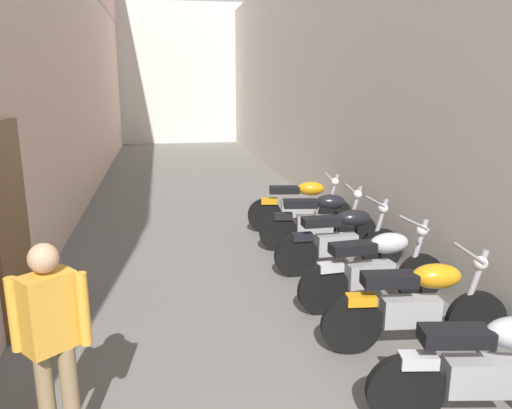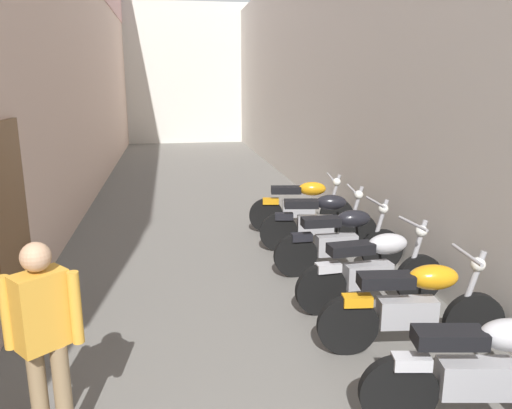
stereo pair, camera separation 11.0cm
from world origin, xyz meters
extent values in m
plane|color=#66635E|center=(0.00, 9.09, 0.00)|extent=(38.18, 38.18, 0.00)
cube|color=brown|center=(-2.45, 5.60, 1.10)|extent=(0.06, 1.10, 2.20)
cube|color=beige|center=(2.67, 11.09, 2.78)|extent=(0.40, 22.18, 5.57)
cube|color=beige|center=(0.00, 23.18, 2.94)|extent=(7.94, 2.00, 5.89)
cylinder|color=black|center=(0.90, 3.18, 0.30)|extent=(0.60, 0.18, 0.60)
cube|color=#9E9EA3|center=(1.47, 3.09, 0.42)|extent=(0.59, 0.29, 0.28)
cube|color=black|center=(1.24, 3.13, 0.76)|extent=(0.55, 0.31, 0.12)
cube|color=#B7B7BC|center=(0.98, 3.17, 0.56)|extent=(0.30, 0.19, 0.10)
cylinder|color=black|center=(2.14, 4.12, 0.30)|extent=(0.61, 0.15, 0.60)
cylinder|color=black|center=(0.90, 4.27, 0.30)|extent=(0.61, 0.15, 0.60)
cube|color=#9E9EA3|center=(1.47, 4.20, 0.42)|extent=(0.58, 0.26, 0.28)
ellipsoid|color=orange|center=(1.70, 4.17, 0.78)|extent=(0.51, 0.31, 0.24)
cube|color=black|center=(1.24, 4.23, 0.76)|extent=(0.54, 0.28, 0.12)
cylinder|color=#9E9EA3|center=(2.07, 4.13, 0.65)|extent=(0.25, 0.09, 0.77)
cylinder|color=#9E9EA3|center=(2.00, 4.14, 1.00)|extent=(0.10, 0.58, 0.04)
sphere|color=silver|center=(2.12, 4.13, 0.90)|extent=(0.14, 0.14, 0.14)
cube|color=orange|center=(0.98, 4.26, 0.56)|extent=(0.29, 0.17, 0.10)
cylinder|color=black|center=(2.14, 5.23, 0.30)|extent=(0.60, 0.13, 0.60)
cylinder|color=black|center=(0.89, 5.13, 0.30)|extent=(0.60, 0.13, 0.60)
cube|color=#9E9EA3|center=(1.47, 5.18, 0.42)|extent=(0.57, 0.24, 0.28)
ellipsoid|color=#B7B7BC|center=(1.70, 5.19, 0.78)|extent=(0.50, 0.30, 0.24)
cube|color=black|center=(1.24, 5.16, 0.76)|extent=(0.54, 0.26, 0.12)
cylinder|color=#9E9EA3|center=(2.07, 5.22, 0.65)|extent=(0.25, 0.08, 0.77)
cylinder|color=#9E9EA3|center=(2.00, 5.22, 1.00)|extent=(0.08, 0.58, 0.04)
sphere|color=silver|center=(2.12, 5.23, 0.90)|extent=(0.14, 0.14, 0.14)
cube|color=#B7B7BC|center=(0.97, 5.14, 0.56)|extent=(0.29, 0.16, 0.10)
cylinder|color=black|center=(2.14, 6.29, 0.30)|extent=(0.60, 0.08, 0.60)
cylinder|color=black|center=(0.89, 6.28, 0.30)|extent=(0.60, 0.08, 0.60)
cube|color=#9E9EA3|center=(1.47, 6.29, 0.42)|extent=(0.56, 0.20, 0.28)
ellipsoid|color=black|center=(1.70, 6.29, 0.78)|extent=(0.48, 0.26, 0.24)
cube|color=black|center=(1.24, 6.28, 0.76)|extent=(0.52, 0.22, 0.12)
cylinder|color=#9E9EA3|center=(2.07, 6.29, 0.65)|extent=(0.25, 0.06, 0.77)
cylinder|color=#9E9EA3|center=(2.00, 6.29, 1.00)|extent=(0.04, 0.58, 0.04)
sphere|color=silver|center=(2.12, 6.29, 0.90)|extent=(0.14, 0.14, 0.14)
cube|color=black|center=(0.97, 6.28, 0.56)|extent=(0.28, 0.14, 0.10)
cylinder|color=black|center=(2.13, 7.18, 0.30)|extent=(0.61, 0.17, 0.60)
cylinder|color=black|center=(0.90, 7.38, 0.30)|extent=(0.61, 0.17, 0.60)
cube|color=#9E9EA3|center=(1.47, 7.28, 0.42)|extent=(0.58, 0.29, 0.28)
ellipsoid|color=black|center=(1.70, 7.25, 0.78)|extent=(0.52, 0.33, 0.24)
cube|color=black|center=(1.24, 7.32, 0.76)|extent=(0.55, 0.30, 0.12)
cylinder|color=#9E9EA3|center=(2.07, 7.19, 0.65)|extent=(0.25, 0.10, 0.77)
cylinder|color=#9E9EA3|center=(2.00, 7.20, 1.00)|extent=(0.13, 0.58, 0.04)
sphere|color=silver|center=(2.12, 7.18, 0.90)|extent=(0.14, 0.14, 0.14)
cube|color=black|center=(0.98, 7.36, 0.56)|extent=(0.30, 0.18, 0.10)
cylinder|color=black|center=(2.13, 8.21, 0.30)|extent=(0.61, 0.18, 0.60)
cylinder|color=black|center=(0.90, 8.41, 0.30)|extent=(0.61, 0.18, 0.60)
cube|color=#9E9EA3|center=(1.47, 8.32, 0.42)|extent=(0.58, 0.29, 0.28)
ellipsoid|color=orange|center=(1.70, 8.28, 0.78)|extent=(0.52, 0.33, 0.24)
cube|color=black|center=(1.24, 8.36, 0.76)|extent=(0.55, 0.30, 0.12)
cylinder|color=#9E9EA3|center=(2.07, 8.22, 0.65)|extent=(0.25, 0.10, 0.77)
cylinder|color=#9E9EA3|center=(2.00, 8.23, 1.00)|extent=(0.13, 0.58, 0.04)
sphere|color=silver|center=(2.11, 8.21, 0.90)|extent=(0.14, 0.14, 0.14)
cube|color=orange|center=(0.98, 8.40, 0.56)|extent=(0.30, 0.18, 0.10)
cylinder|color=#8C7251|center=(-1.71, 3.39, 0.41)|extent=(0.12, 0.12, 0.82)
cylinder|color=#8C7251|center=(-1.55, 3.39, 0.41)|extent=(0.12, 0.12, 0.82)
cube|color=gold|center=(-1.63, 3.39, 1.09)|extent=(0.39, 0.37, 0.54)
sphere|color=tan|center=(-1.63, 3.39, 1.47)|extent=(0.20, 0.20, 0.20)
cylinder|color=gold|center=(-1.85, 3.39, 1.09)|extent=(0.08, 0.08, 0.52)
cylinder|color=gold|center=(-1.41, 3.39, 1.09)|extent=(0.08, 0.08, 0.52)
camera|label=1|loc=(-0.84, 0.14, 2.58)|focal=34.70mm
camera|label=2|loc=(-0.73, 0.12, 2.58)|focal=34.70mm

